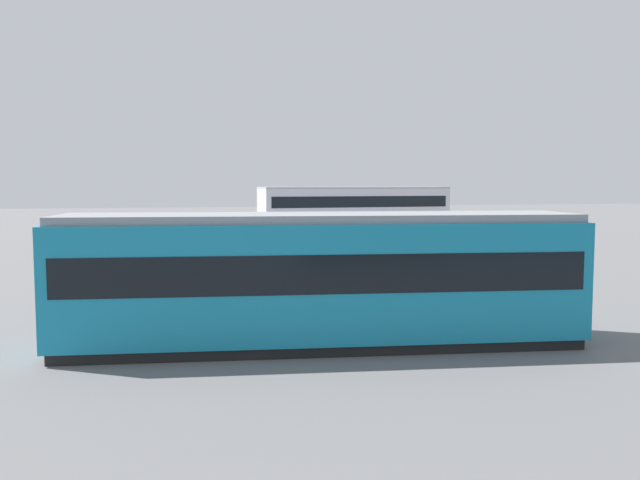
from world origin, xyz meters
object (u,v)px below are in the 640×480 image
double_decker_bus (354,220)px  tram_yellow (321,277)px  pedestrian_crossing (390,266)px  pedestrian_near_railing (266,257)px  info_sign (216,240)px

double_decker_bus → tram_yellow: (6.82, 19.85, -0.25)m
double_decker_bus → pedestrian_crossing: double_decker_bus is taller
pedestrian_near_railing → pedestrian_crossing: bearing=137.0°
tram_yellow → info_sign: tram_yellow is taller
pedestrian_crossing → double_decker_bus: bearing=-101.1°
double_decker_bus → info_sign: 11.43m
pedestrian_near_railing → info_sign: bearing=-36.5°
double_decker_bus → pedestrian_near_railing: double_decker_bus is taller
double_decker_bus → pedestrian_crossing: bearing=78.9°
pedestrian_near_railing → pedestrian_crossing: size_ratio=1.02×
tram_yellow → pedestrian_crossing: (-4.29, -6.98, -0.71)m
double_decker_bus → pedestrian_near_railing: bearing=54.9°
pedestrian_near_railing → info_sign: info_sign is taller
info_sign → pedestrian_near_railing: bearing=143.5°
pedestrian_near_railing → pedestrian_crossing: (-3.94, 3.67, -0.02)m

